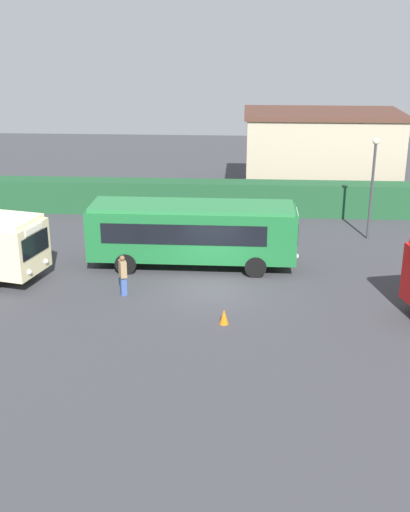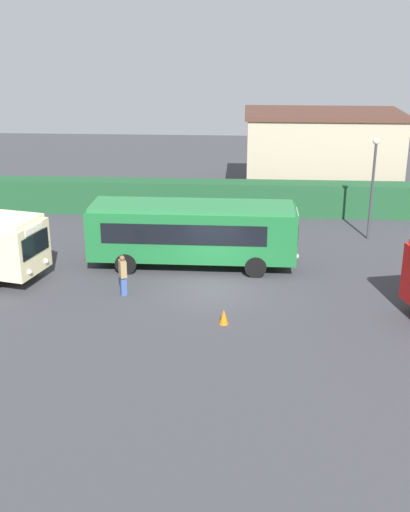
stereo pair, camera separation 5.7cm
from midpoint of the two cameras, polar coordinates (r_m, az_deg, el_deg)
name	(u,v)px [view 2 (the right image)]	position (r m, az deg, el deg)	size (l,w,h in m)	color
ground_plane	(212,288)	(28.38, 0.69, -2.88)	(81.49, 81.49, 0.00)	#38383D
bus_green	(192,231)	(30.28, -1.07, 2.25)	(9.87, 2.65, 3.11)	#19602D
person_left	(123,274)	(27.57, -7.26, -1.62)	(0.42, 0.53, 1.80)	#334C8C
hedge_row	(222,198)	(39.31, 1.60, 5.21)	(52.74, 1.59, 1.98)	#1C4B2A
depot_building	(321,152)	(44.62, 10.34, 9.04)	(10.44, 6.24, 5.52)	tan
traffic_cone	(224,317)	(25.02, 1.74, -5.41)	(0.36, 0.36, 0.60)	orange
lamppost	(373,177)	(35.04, 14.77, 6.82)	(0.36, 0.36, 5.48)	#38383D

